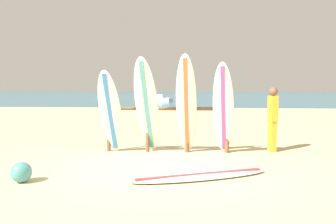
{
  "coord_description": "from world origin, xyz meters",
  "views": [
    {
      "loc": [
        0.53,
        -5.84,
        1.56
      ],
      "look_at": [
        -0.06,
        2.07,
        0.94
      ],
      "focal_mm": 34.58,
      "sensor_mm": 36.0,
      "label": 1
    }
  ],
  "objects_px": {
    "small_boat_offshore": "(160,99)",
    "beach_ball": "(21,172)",
    "beachgoer_standing": "(273,116)",
    "surfboard_leaning_center_left": "(186,105)",
    "surfboard_leaning_left": "(147,106)",
    "surfboard_leaning_center": "(223,109)",
    "surfboard_rack": "(167,121)",
    "surfboard_lying_on_sand": "(201,176)",
    "surfboard_leaning_far_left": "(110,112)"
  },
  "relations": [
    {
      "from": "surfboard_leaning_center_left",
      "to": "beach_ball",
      "type": "xyz_separation_m",
      "value": [
        -2.63,
        -2.36,
        -0.97
      ]
    },
    {
      "from": "surfboard_leaning_far_left",
      "to": "surfboard_leaning_center_left",
      "type": "xyz_separation_m",
      "value": [
        1.75,
        0.02,
        0.17
      ]
    },
    {
      "from": "surfboard_leaning_left",
      "to": "surfboard_leaning_center_left",
      "type": "distance_m",
      "value": 0.9
    },
    {
      "from": "surfboard_rack",
      "to": "small_boat_offshore",
      "type": "relative_size",
      "value": 1.05
    },
    {
      "from": "surfboard_leaning_left",
      "to": "small_boat_offshore",
      "type": "xyz_separation_m",
      "value": [
        -2.51,
        27.71,
        -0.85
      ]
    },
    {
      "from": "surfboard_lying_on_sand",
      "to": "beachgoer_standing",
      "type": "xyz_separation_m",
      "value": [
        1.76,
        2.39,
        0.82
      ]
    },
    {
      "from": "surfboard_lying_on_sand",
      "to": "small_boat_offshore",
      "type": "bearing_deg",
      "value": 97.13
    },
    {
      "from": "surfboard_leaning_center_left",
      "to": "beachgoer_standing",
      "type": "distance_m",
      "value": 2.13
    },
    {
      "from": "surfboard_rack",
      "to": "beachgoer_standing",
      "type": "xyz_separation_m",
      "value": [
        2.51,
        0.24,
        0.11
      ]
    },
    {
      "from": "beachgoer_standing",
      "to": "surfboard_leaning_center_left",
      "type": "bearing_deg",
      "value": -165.93
    },
    {
      "from": "small_boat_offshore",
      "to": "surfboard_rack",
      "type": "bearing_deg",
      "value": -83.86
    },
    {
      "from": "surfboard_rack",
      "to": "beach_ball",
      "type": "height_order",
      "value": "surfboard_rack"
    },
    {
      "from": "surfboard_leaning_center_left",
      "to": "beach_ball",
      "type": "distance_m",
      "value": 3.67
    },
    {
      "from": "surfboard_leaning_center",
      "to": "small_boat_offshore",
      "type": "bearing_deg",
      "value": 98.71
    },
    {
      "from": "surfboard_leaning_left",
      "to": "surfboard_rack",
      "type": "bearing_deg",
      "value": 34.63
    },
    {
      "from": "surfboard_lying_on_sand",
      "to": "beachgoer_standing",
      "type": "bearing_deg",
      "value": 53.57
    },
    {
      "from": "surfboard_leaning_far_left",
      "to": "small_boat_offshore",
      "type": "distance_m",
      "value": 27.77
    },
    {
      "from": "surfboard_lying_on_sand",
      "to": "beachgoer_standing",
      "type": "relative_size",
      "value": 1.61
    },
    {
      "from": "surfboard_lying_on_sand",
      "to": "beach_ball",
      "type": "bearing_deg",
      "value": -170.5
    },
    {
      "from": "surfboard_rack",
      "to": "surfboard_lying_on_sand",
      "type": "bearing_deg",
      "value": -70.83
    },
    {
      "from": "surfboard_leaning_center",
      "to": "surfboard_rack",
      "type": "bearing_deg",
      "value": 167.76
    },
    {
      "from": "surfboard_leaning_center_left",
      "to": "surfboard_lying_on_sand",
      "type": "height_order",
      "value": "surfboard_leaning_center_left"
    },
    {
      "from": "surfboard_leaning_center_left",
      "to": "beach_ball",
      "type": "height_order",
      "value": "surfboard_leaning_center_left"
    },
    {
      "from": "surfboard_leaning_left",
      "to": "surfboard_lying_on_sand",
      "type": "xyz_separation_m",
      "value": [
        1.19,
        -1.85,
        -1.07
      ]
    },
    {
      "from": "surfboard_leaning_left",
      "to": "beachgoer_standing",
      "type": "relative_size",
      "value": 1.42
    },
    {
      "from": "surfboard_leaning_center",
      "to": "beach_ball",
      "type": "distance_m",
      "value": 4.29
    },
    {
      "from": "surfboard_leaning_center",
      "to": "beachgoer_standing",
      "type": "height_order",
      "value": "surfboard_leaning_center"
    },
    {
      "from": "surfboard_leaning_far_left",
      "to": "surfboard_leaning_center_left",
      "type": "bearing_deg",
      "value": 0.82
    },
    {
      "from": "surfboard_leaning_far_left",
      "to": "beach_ball",
      "type": "distance_m",
      "value": 2.63
    },
    {
      "from": "beachgoer_standing",
      "to": "surfboard_leaning_far_left",
      "type": "bearing_deg",
      "value": -171.92
    },
    {
      "from": "surfboard_leaning_center",
      "to": "beachgoer_standing",
      "type": "relative_size",
      "value": 1.35
    },
    {
      "from": "surfboard_rack",
      "to": "small_boat_offshore",
      "type": "height_order",
      "value": "surfboard_rack"
    },
    {
      "from": "surfboard_leaning_center",
      "to": "surfboard_leaning_left",
      "type": "bearing_deg",
      "value": -179.28
    },
    {
      "from": "beachgoer_standing",
      "to": "beach_ball",
      "type": "relative_size",
      "value": 4.65
    },
    {
      "from": "surfboard_leaning_center",
      "to": "small_boat_offshore",
      "type": "distance_m",
      "value": 28.02
    },
    {
      "from": "small_boat_offshore",
      "to": "beach_ball",
      "type": "height_order",
      "value": "small_boat_offshore"
    },
    {
      "from": "surfboard_leaning_left",
      "to": "beachgoer_standing",
      "type": "height_order",
      "value": "surfboard_leaning_left"
    },
    {
      "from": "surfboard_rack",
      "to": "surfboard_leaning_far_left",
      "type": "xyz_separation_m",
      "value": [
        -1.29,
        -0.3,
        0.23
      ]
    },
    {
      "from": "surfboard_leaning_far_left",
      "to": "small_boat_offshore",
      "type": "xyz_separation_m",
      "value": [
        -1.66,
        27.71,
        -0.71
      ]
    },
    {
      "from": "surfboard_leaning_far_left",
      "to": "surfboard_leaning_left",
      "type": "height_order",
      "value": "surfboard_leaning_left"
    },
    {
      "from": "surfboard_leaning_left",
      "to": "surfboard_leaning_center",
      "type": "bearing_deg",
      "value": 0.72
    },
    {
      "from": "beachgoer_standing",
      "to": "small_boat_offshore",
      "type": "distance_m",
      "value": 27.72
    },
    {
      "from": "surfboard_rack",
      "to": "surfboard_leaning_far_left",
      "type": "distance_m",
      "value": 1.34
    },
    {
      "from": "surfboard_leaning_far_left",
      "to": "surfboard_leaning_left",
      "type": "xyz_separation_m",
      "value": [
        0.85,
        -0.0,
        0.14
      ]
    },
    {
      "from": "surfboard_rack",
      "to": "beach_ball",
      "type": "relative_size",
      "value": 8.78
    },
    {
      "from": "surfboard_leaning_center",
      "to": "surfboard_lying_on_sand",
      "type": "xyz_separation_m",
      "value": [
        -0.55,
        -1.87,
        -1.01
      ]
    },
    {
      "from": "beachgoer_standing",
      "to": "beach_ball",
      "type": "distance_m",
      "value": 5.54
    },
    {
      "from": "small_boat_offshore",
      "to": "surfboard_leaning_center",
      "type": "bearing_deg",
      "value": -81.29
    },
    {
      "from": "surfboard_leaning_center_left",
      "to": "surfboard_lying_on_sand",
      "type": "xyz_separation_m",
      "value": [
        0.29,
        -1.88,
        -1.1
      ]
    },
    {
      "from": "surfboard_leaning_far_left",
      "to": "small_boat_offshore",
      "type": "bearing_deg",
      "value": 93.43
    }
  ]
}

